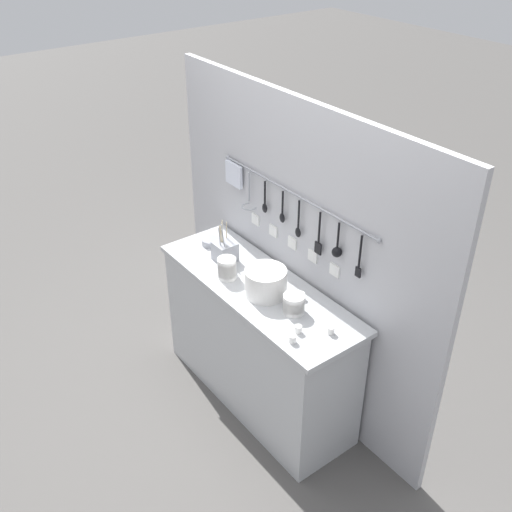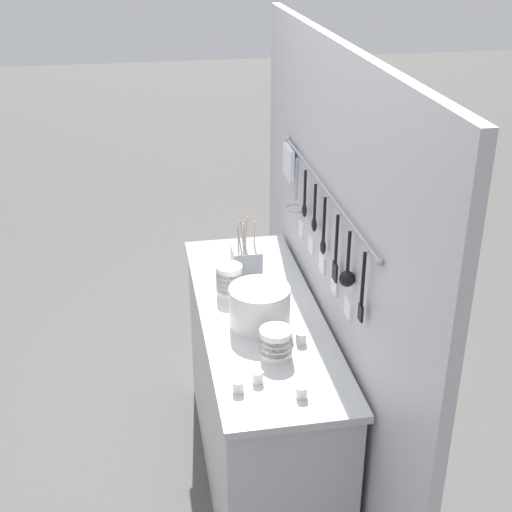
{
  "view_description": "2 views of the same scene",
  "coord_description": "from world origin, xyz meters",
  "px_view_note": "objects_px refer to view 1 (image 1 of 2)",
  "views": [
    {
      "loc": [
        2.26,
        -1.71,
        2.86
      ],
      "look_at": [
        -0.04,
        0.01,
        1.05
      ],
      "focal_mm": 42.0,
      "sensor_mm": 36.0,
      "label": 1
    },
    {
      "loc": [
        2.44,
        -0.45,
        2.33
      ],
      "look_at": [
        0.03,
        -0.02,
        1.14
      ],
      "focal_mm": 50.0,
      "sensor_mm": 36.0,
      "label": 2
    }
  ],
  "objects_px": {
    "bowl_stack_nested_right": "(294,304)",
    "cup_edge_far": "(301,296)",
    "steel_mixing_bowl": "(210,242)",
    "cup_by_caddy": "(298,329)",
    "cup_beside_plates": "(292,339)",
    "cutlery_caddy": "(225,251)",
    "cup_back_left": "(331,330)",
    "bowl_stack_short_front": "(227,268)",
    "plate_stack": "(266,282)"
  },
  "relations": [
    {
      "from": "bowl_stack_nested_right",
      "to": "cup_edge_far",
      "type": "height_order",
      "value": "bowl_stack_nested_right"
    },
    {
      "from": "steel_mixing_bowl",
      "to": "cup_edge_far",
      "type": "xyz_separation_m",
      "value": [
        0.8,
        0.08,
        0.0
      ]
    },
    {
      "from": "cup_by_caddy",
      "to": "cup_beside_plates",
      "type": "distance_m",
      "value": 0.08
    },
    {
      "from": "cutlery_caddy",
      "to": "cup_back_left",
      "type": "distance_m",
      "value": 0.91
    },
    {
      "from": "cup_edge_far",
      "to": "bowl_stack_nested_right",
      "type": "bearing_deg",
      "value": -58.37
    },
    {
      "from": "bowl_stack_short_front",
      "to": "cup_back_left",
      "type": "bearing_deg",
      "value": 10.32
    },
    {
      "from": "plate_stack",
      "to": "cutlery_caddy",
      "type": "relative_size",
      "value": 0.89
    },
    {
      "from": "steel_mixing_bowl",
      "to": "cup_beside_plates",
      "type": "bearing_deg",
      "value": -10.5
    },
    {
      "from": "bowl_stack_short_front",
      "to": "cutlery_caddy",
      "type": "bearing_deg",
      "value": 149.12
    },
    {
      "from": "bowl_stack_short_front",
      "to": "cup_edge_far",
      "type": "xyz_separation_m",
      "value": [
        0.42,
        0.21,
        -0.04
      ]
    },
    {
      "from": "bowl_stack_nested_right",
      "to": "cup_by_caddy",
      "type": "distance_m",
      "value": 0.18
    },
    {
      "from": "steel_mixing_bowl",
      "to": "cup_beside_plates",
      "type": "height_order",
      "value": "cup_beside_plates"
    },
    {
      "from": "bowl_stack_short_front",
      "to": "steel_mixing_bowl",
      "type": "height_order",
      "value": "bowl_stack_short_front"
    },
    {
      "from": "cup_beside_plates",
      "to": "cutlery_caddy",
      "type": "bearing_deg",
      "value": 168.86
    },
    {
      "from": "bowl_stack_short_front",
      "to": "cup_beside_plates",
      "type": "relative_size",
      "value": 3.1
    },
    {
      "from": "cup_edge_far",
      "to": "cup_by_caddy",
      "type": "bearing_deg",
      "value": -43.54
    },
    {
      "from": "cutlery_caddy",
      "to": "cup_beside_plates",
      "type": "xyz_separation_m",
      "value": [
        0.85,
        -0.17,
        -0.04
      ]
    },
    {
      "from": "cup_edge_far",
      "to": "plate_stack",
      "type": "bearing_deg",
      "value": -140.8
    },
    {
      "from": "steel_mixing_bowl",
      "to": "cup_back_left",
      "type": "height_order",
      "value": "cup_back_left"
    },
    {
      "from": "cup_beside_plates",
      "to": "cup_by_caddy",
      "type": "bearing_deg",
      "value": 119.48
    },
    {
      "from": "bowl_stack_nested_right",
      "to": "cutlery_caddy",
      "type": "height_order",
      "value": "cutlery_caddy"
    },
    {
      "from": "cutlery_caddy",
      "to": "cup_beside_plates",
      "type": "relative_size",
      "value": 6.36
    },
    {
      "from": "plate_stack",
      "to": "cup_by_caddy",
      "type": "xyz_separation_m",
      "value": [
        0.37,
        -0.07,
        -0.06
      ]
    },
    {
      "from": "cutlery_caddy",
      "to": "cup_edge_far",
      "type": "relative_size",
      "value": 6.36
    },
    {
      "from": "steel_mixing_bowl",
      "to": "bowl_stack_short_front",
      "type": "bearing_deg",
      "value": -18.93
    },
    {
      "from": "cup_by_caddy",
      "to": "cup_beside_plates",
      "type": "relative_size",
      "value": 1.0
    },
    {
      "from": "cup_edge_far",
      "to": "cutlery_caddy",
      "type": "bearing_deg",
      "value": -169.4
    },
    {
      "from": "bowl_stack_short_front",
      "to": "plate_stack",
      "type": "distance_m",
      "value": 0.28
    },
    {
      "from": "bowl_stack_nested_right",
      "to": "steel_mixing_bowl",
      "type": "height_order",
      "value": "bowl_stack_nested_right"
    },
    {
      "from": "cup_by_caddy",
      "to": "bowl_stack_nested_right",
      "type": "bearing_deg",
      "value": 146.94
    },
    {
      "from": "steel_mixing_bowl",
      "to": "cutlery_caddy",
      "type": "relative_size",
      "value": 0.42
    },
    {
      "from": "cup_edge_far",
      "to": "cup_beside_plates",
      "type": "height_order",
      "value": "same"
    },
    {
      "from": "cutlery_caddy",
      "to": "cup_back_left",
      "type": "xyz_separation_m",
      "value": [
        0.91,
        0.04,
        -0.04
      ]
    },
    {
      "from": "bowl_stack_short_front",
      "to": "plate_stack",
      "type": "height_order",
      "value": "plate_stack"
    },
    {
      "from": "bowl_stack_short_front",
      "to": "plate_stack",
      "type": "relative_size",
      "value": 0.55
    },
    {
      "from": "cup_back_left",
      "to": "bowl_stack_short_front",
      "type": "bearing_deg",
      "value": -169.68
    },
    {
      "from": "bowl_stack_nested_right",
      "to": "steel_mixing_bowl",
      "type": "relative_size",
      "value": 1.04
    },
    {
      "from": "plate_stack",
      "to": "cup_beside_plates",
      "type": "relative_size",
      "value": 5.65
    },
    {
      "from": "cup_beside_plates",
      "to": "bowl_stack_short_front",
      "type": "bearing_deg",
      "value": 174.38
    },
    {
      "from": "plate_stack",
      "to": "cup_edge_far",
      "type": "height_order",
      "value": "plate_stack"
    },
    {
      "from": "plate_stack",
      "to": "cup_by_caddy",
      "type": "relative_size",
      "value": 5.65
    },
    {
      "from": "cup_edge_far",
      "to": "cup_beside_plates",
      "type": "bearing_deg",
      "value": -47.32
    },
    {
      "from": "plate_stack",
      "to": "cup_by_caddy",
      "type": "height_order",
      "value": "plate_stack"
    },
    {
      "from": "bowl_stack_short_front",
      "to": "cup_by_caddy",
      "type": "xyz_separation_m",
      "value": [
        0.64,
        0.01,
        -0.04
      ]
    },
    {
      "from": "steel_mixing_bowl",
      "to": "cup_back_left",
      "type": "distance_m",
      "value": 1.12
    },
    {
      "from": "bowl_stack_nested_right",
      "to": "cup_beside_plates",
      "type": "relative_size",
      "value": 2.82
    },
    {
      "from": "steel_mixing_bowl",
      "to": "plate_stack",
      "type": "bearing_deg",
      "value": -4.24
    },
    {
      "from": "bowl_stack_nested_right",
      "to": "cup_by_caddy",
      "type": "height_order",
      "value": "bowl_stack_nested_right"
    },
    {
      "from": "plate_stack",
      "to": "cup_beside_plates",
      "type": "distance_m",
      "value": 0.44
    },
    {
      "from": "bowl_stack_short_front",
      "to": "cutlery_caddy",
      "type": "relative_size",
      "value": 0.49
    }
  ]
}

